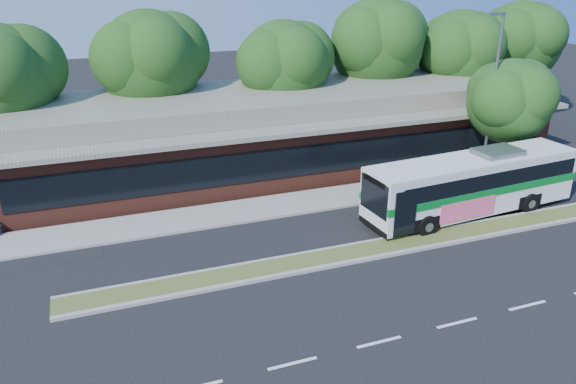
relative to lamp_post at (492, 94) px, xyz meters
name	(u,v)px	position (x,y,z in m)	size (l,w,h in m)	color
ground	(384,256)	(-9.56, -6.00, -4.90)	(120.00, 120.00, 0.00)	black
median_strip	(377,248)	(-9.56, -5.40, -4.83)	(26.00, 1.10, 0.15)	brown
sidewalk	(323,199)	(-9.56, 0.40, -4.84)	(44.00, 2.60, 0.12)	gray
plaza_building	(280,128)	(-9.56, 6.99, -2.77)	(33.20, 11.20, 4.45)	#5F291D
lamp_post	(492,94)	(0.00, 0.00, 0.00)	(0.93, 0.18, 9.07)	slate
tree_bg_a	(6,75)	(-24.15, 9.14, 0.97)	(6.47, 5.80, 8.63)	black
tree_bg_b	(156,59)	(-16.13, 10.14, 1.24)	(6.69, 6.00, 9.00)	black
tree_bg_c	(289,63)	(-8.16, 9.13, 0.69)	(6.24, 5.60, 8.26)	black
tree_bg_d	(382,42)	(-1.12, 10.15, 1.52)	(6.91, 6.20, 9.37)	black
tree_bg_e	(464,50)	(4.85, 9.14, 0.84)	(6.47, 5.80, 8.50)	black
tree_bg_f	(523,40)	(10.87, 10.14, 1.16)	(6.69, 6.00, 8.92)	black
transit_bus	(473,180)	(-3.51, -3.60, -3.17)	(11.25, 3.24, 3.12)	silver
sidewalk_tree	(514,98)	(1.77, 0.31, -0.45)	(5.15, 4.62, 6.66)	black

